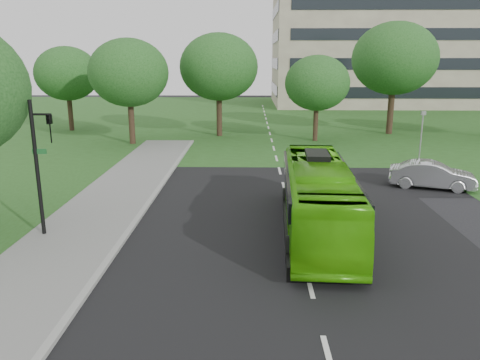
{
  "coord_description": "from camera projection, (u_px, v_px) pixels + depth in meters",
  "views": [
    {
      "loc": [
        -1.98,
        -16.05,
        7.16
      ],
      "look_at": [
        -2.44,
        5.41,
        1.6
      ],
      "focal_mm": 35.0,
      "sensor_mm": 36.0,
      "label": 1
    }
  ],
  "objects": [
    {
      "name": "bus",
      "position": [
        318.0,
        198.0,
        19.66
      ],
      "size": [
        3.11,
        10.98,
        3.02
      ],
      "primitive_type": "imported",
      "rotation": [
        0.0,
        0.0,
        -0.05
      ],
      "color": "#47BB0D",
      "rests_on": "ground"
    },
    {
      "name": "ground",
      "position": [
        303.0,
        259.0,
        17.28
      ],
      "size": [
        160.0,
        160.0,
        0.0
      ],
      "primitive_type": "plane",
      "color": "black",
      "rests_on": "ground"
    },
    {
      "name": "street_surfaces",
      "position": [
        269.0,
        147.0,
        39.3
      ],
      "size": [
        120.0,
        120.0,
        0.15
      ],
      "color": "black",
      "rests_on": "ground"
    },
    {
      "name": "tree_park_c",
      "position": [
        317.0,
        83.0,
        40.94
      ],
      "size": [
        5.68,
        5.68,
        7.54
      ],
      "color": "black",
      "rests_on": "ground"
    },
    {
      "name": "camera_pole",
      "position": [
        422.0,
        130.0,
        32.54
      ],
      "size": [
        0.35,
        0.31,
        3.67
      ],
      "rotation": [
        0.0,
        0.0,
        -0.2
      ],
      "color": "gray",
      "rests_on": "ground"
    },
    {
      "name": "tree_park_a",
      "position": [
        129.0,
        73.0,
        39.28
      ],
      "size": [
        6.7,
        6.7,
        8.9
      ],
      "color": "black",
      "rests_on": "ground"
    },
    {
      "name": "office_building",
      "position": [
        402.0,
        24.0,
        73.65
      ],
      "size": [
        40.1,
        20.1,
        25.0
      ],
      "color": "gray",
      "rests_on": "ground"
    },
    {
      "name": "traffic_light",
      "position": [
        40.0,
        159.0,
        18.6
      ],
      "size": [
        0.91,
        0.27,
        5.65
      ],
      "rotation": [
        0.0,
        0.0,
        -0.27
      ],
      "color": "black",
      "rests_on": "ground"
    },
    {
      "name": "tree_park_d",
      "position": [
        395.0,
        59.0,
        44.39
      ],
      "size": [
        8.04,
        8.04,
        10.64
      ],
      "color": "black",
      "rests_on": "ground"
    },
    {
      "name": "tree_park_b",
      "position": [
        219.0,
        67.0,
        43.38
      ],
      "size": [
        7.29,
        7.29,
        9.55
      ],
      "color": "black",
      "rests_on": "ground"
    },
    {
      "name": "sedan",
      "position": [
        432.0,
        175.0,
        26.6
      ],
      "size": [
        4.92,
        2.99,
        1.53
      ],
      "primitive_type": "imported",
      "rotation": [
        0.0,
        0.0,
        1.26
      ],
      "color": "silver",
      "rests_on": "ground"
    },
    {
      "name": "tree_park_f",
      "position": [
        67.0,
        74.0,
        46.93
      ],
      "size": [
        6.32,
        6.32,
        8.44
      ],
      "color": "black",
      "rests_on": "ground"
    }
  ]
}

